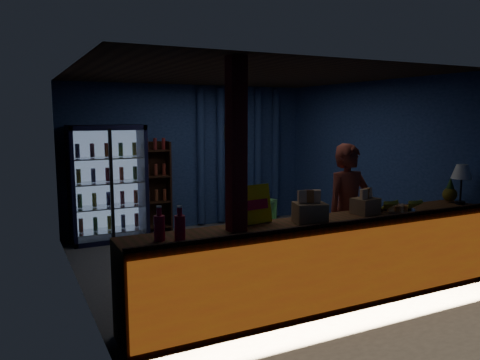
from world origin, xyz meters
The scene contains 19 objects.
ground centered at (0.00, 0.00, 0.00)m, with size 4.60×4.60×0.00m, color #515154.
room_walls centered at (0.00, 0.00, 1.57)m, with size 4.60×4.60×4.60m.
counter centered at (0.00, -1.91, 0.48)m, with size 4.40×0.57×0.99m.
support_post centered at (-1.05, -1.90, 1.30)m, with size 0.16×0.16×2.60m, color maroon.
beverage_cooler centered at (-1.55, 1.92, 0.93)m, with size 1.20×0.62×1.90m.
bottle_shelf centered at (-0.70, 2.06, 0.79)m, with size 0.50×0.28×1.60m.
curtain_folds centered at (1.00, 2.14, 1.30)m, with size 1.74×0.14×2.50m.
framed_picture centered at (0.85, 2.10, 1.75)m, with size 0.36×0.04×0.28m.
shopkeeper centered at (0.74, -1.39, 0.86)m, with size 0.63×0.41×1.71m, color maroon.
green_chair centered at (0.89, 1.41, 0.29)m, with size 0.62×0.64×0.58m, color #5CB95E.
side_table centered at (0.72, 1.47, 0.25)m, with size 0.62×0.52×0.58m.
yellow_sign centered at (-0.81, -1.72, 1.15)m, with size 0.51×0.17×0.40m.
soda_bottles centered at (-1.74, -1.96, 1.08)m, with size 0.26×0.18×0.31m.
snack_box_left centered at (-0.22, -1.93, 1.07)m, with size 0.38×0.34×0.34m.
snack_box_centre centered at (0.60, -1.85, 1.05)m, with size 0.31×0.27×0.29m.
pastry_tray centered at (1.04, -1.89, 0.97)m, with size 0.42×0.42×0.07m.
banana_bunches centered at (0.99, -1.97, 1.04)m, with size 0.52×0.30×0.17m.
table_lamp centered at (2.05, -1.94, 1.34)m, with size 0.26×0.26×0.50m.
pineapple centered at (2.05, -1.78, 1.08)m, with size 0.18×0.18×0.31m.
Camera 1 is at (-2.98, -5.86, 2.06)m, focal length 35.00 mm.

